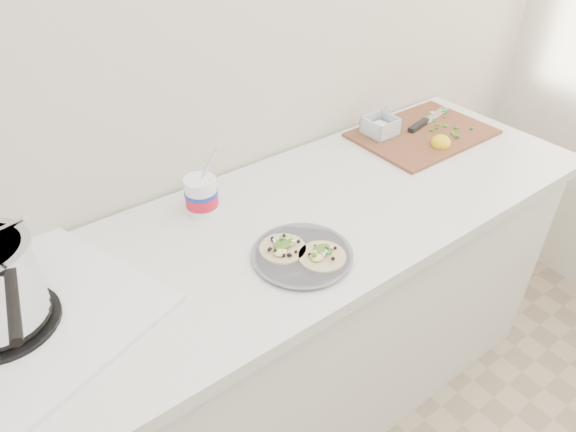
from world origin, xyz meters
TOP-DOWN VIEW (x-y plane):
  - counter at (0.00, 1.43)m, footprint 2.44×0.66m
  - taco_plate at (0.13, 1.27)m, footprint 0.26×0.26m
  - tub at (0.04, 1.60)m, footprint 0.09×0.09m
  - cutboard at (0.89, 1.55)m, footprint 0.48×0.34m

SIDE VIEW (x-z plane):
  - counter at x=0.00m, z-range 0.00..0.90m
  - taco_plate at x=0.13m, z-range 0.90..0.94m
  - cutboard at x=0.89m, z-range 0.88..0.96m
  - tub at x=0.04m, z-range 0.86..1.07m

